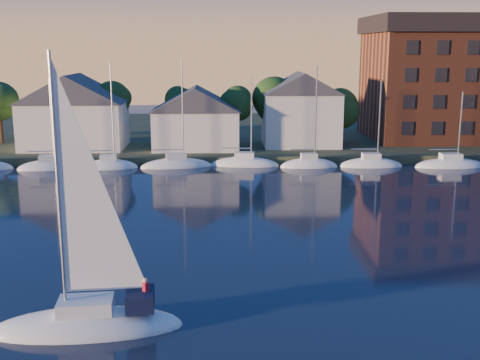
{
  "coord_description": "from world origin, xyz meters",
  "views": [
    {
      "loc": [
        -3.06,
        -21.57,
        13.95
      ],
      "look_at": [
        -1.51,
        22.0,
        4.35
      ],
      "focal_mm": 45.0,
      "sensor_mm": 36.0,
      "label": 1
    }
  ],
  "objects_px": {
    "clubhouse_centre": "(196,117)",
    "condo_block": "(475,77)",
    "clubhouse_west": "(74,110)",
    "hero_sailboat": "(89,318)",
    "clubhouse_east": "(301,108)"
  },
  "relations": [
    {
      "from": "clubhouse_west",
      "to": "clubhouse_east",
      "type": "xyz_separation_m",
      "value": [
        30.0,
        1.0,
        0.07
      ]
    },
    {
      "from": "clubhouse_east",
      "to": "hero_sailboat",
      "type": "xyz_separation_m",
      "value": [
        -17.66,
        -52.21,
        -5.38
      ]
    },
    {
      "from": "clubhouse_centre",
      "to": "condo_block",
      "type": "distance_m",
      "value": 41.05
    },
    {
      "from": "condo_block",
      "to": "clubhouse_west",
      "type": "bearing_deg",
      "value": -172.93
    },
    {
      "from": "clubhouse_centre",
      "to": "hero_sailboat",
      "type": "bearing_deg",
      "value": -94.17
    },
    {
      "from": "clubhouse_west",
      "to": "condo_block",
      "type": "xyz_separation_m",
      "value": [
        56.0,
        6.95,
        3.86
      ]
    },
    {
      "from": "clubhouse_west",
      "to": "hero_sailboat",
      "type": "height_order",
      "value": "hero_sailboat"
    },
    {
      "from": "clubhouse_centre",
      "to": "clubhouse_east",
      "type": "distance_m",
      "value": 14.17
    },
    {
      "from": "clubhouse_west",
      "to": "hero_sailboat",
      "type": "xyz_separation_m",
      "value": [
        12.34,
        -51.21,
        -5.31
      ]
    },
    {
      "from": "condo_block",
      "to": "clubhouse_centre",
      "type": "bearing_deg",
      "value": -168.76
    },
    {
      "from": "condo_block",
      "to": "hero_sailboat",
      "type": "bearing_deg",
      "value": -126.9
    },
    {
      "from": "clubhouse_west",
      "to": "clubhouse_east",
      "type": "height_order",
      "value": "clubhouse_east"
    },
    {
      "from": "clubhouse_west",
      "to": "condo_block",
      "type": "distance_m",
      "value": 56.56
    },
    {
      "from": "clubhouse_centre",
      "to": "condo_block",
      "type": "relative_size",
      "value": 0.37
    },
    {
      "from": "clubhouse_west",
      "to": "condo_block",
      "type": "height_order",
      "value": "condo_block"
    }
  ]
}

